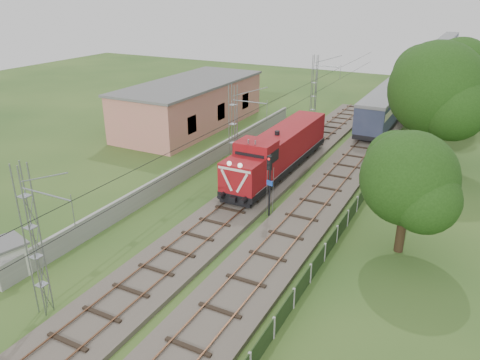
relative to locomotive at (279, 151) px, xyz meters
The scene contains 15 objects.
ground 14.81m from the locomotive, 90.00° to the right, with size 140.00×140.00×0.00m, color #284B1C.
track_main 7.90m from the locomotive, 90.00° to the right, with size 4.20×70.00×0.45m.
track_side 7.59m from the locomotive, 46.94° to the left, with size 4.20×80.00×0.45m.
catenary 4.39m from the locomotive, 138.04° to the right, with size 3.31×70.00×8.00m.
boundary_wall 7.16m from the locomotive, 157.82° to the right, with size 0.25×40.00×1.50m, color #9E9E99.
station_building 17.68m from the locomotive, 148.06° to the left, with size 8.40×20.40×5.22m.
fence 14.22m from the locomotive, 55.52° to the right, with size 0.12×32.00×1.20m.
locomotive is the anchor object (origin of this frame).
coach_rake 57.54m from the locomotive, 85.01° to the left, with size 3.10×92.60×3.59m.
signal_post 8.28m from the locomotive, 71.47° to the right, with size 0.51×0.40×4.63m.
relay_hut 22.60m from the locomotive, 109.14° to the right, with size 2.50×2.50×2.11m.
tree_a 14.71m from the locomotive, 35.40° to the right, with size 5.94×5.65×7.70m.
tree_b 14.66m from the locomotive, 36.09° to the left, with size 8.61×8.20×11.16m.
tree_c 23.17m from the locomotive, 61.37° to the left, with size 5.70×5.43×7.39m.
tree_d 29.63m from the locomotive, 66.29° to the left, with size 7.58×7.22×9.82m.
Camera 1 is at (14.64, -20.61, 15.21)m, focal length 35.00 mm.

